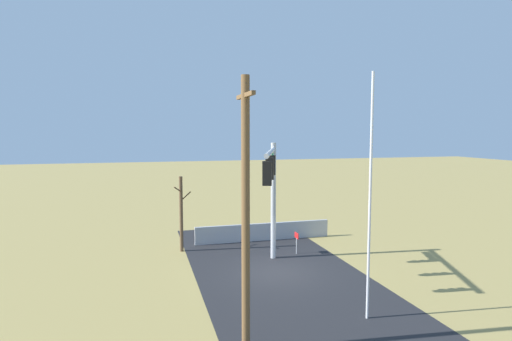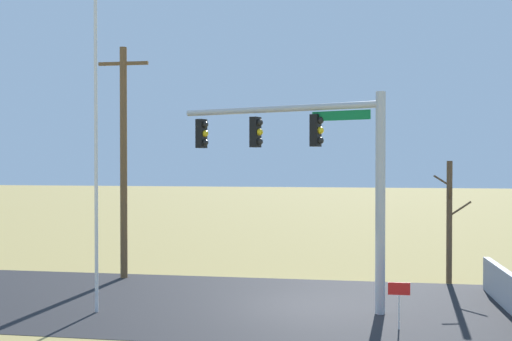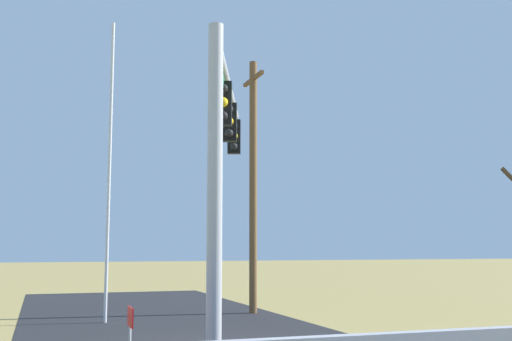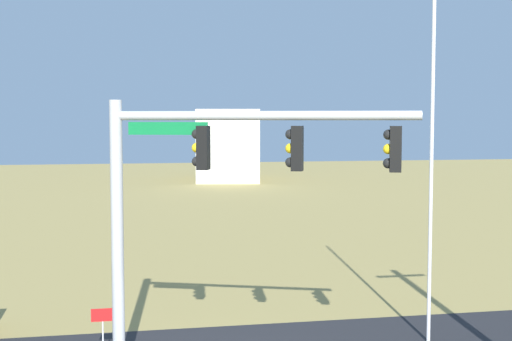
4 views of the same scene
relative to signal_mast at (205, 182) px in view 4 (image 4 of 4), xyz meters
The scene contains 4 objects.
signal_mast is the anchor object (origin of this frame).
flagpole 6.37m from the signal_mast, 163.72° to the right, with size 0.10×0.10×9.00m, color silver.
open_sign 4.81m from the signal_mast, 43.72° to the right, with size 0.56×0.04×1.22m.
distant_building 53.28m from the signal_mast, 99.12° to the right, with size 9.39×5.86×6.84m, color silver.
Camera 4 is at (2.14, 15.41, 5.87)m, focal length 49.30 mm.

